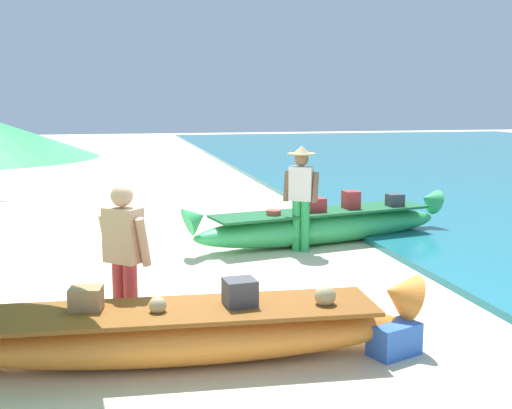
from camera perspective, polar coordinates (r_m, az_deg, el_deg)
The scene contains 6 objects.
ground_plane at distance 7.10m, azimuth -5.35°, elevation -10.19°, with size 80.00×80.00×0.00m, color beige.
boat_orange_foreground at distance 5.93m, azimuth -6.57°, elevation -11.30°, with size 4.59×1.05×0.80m.
boat_green_midground at distance 10.64m, azimuth 6.04°, elevation -1.83°, with size 4.86×1.66×0.86m.
person_vendor_hatted at distance 9.94m, azimuth 4.09°, elevation 1.25°, with size 0.57×0.46×1.68m.
person_tourist_customer at distance 6.40m, azimuth -11.81°, elevation -4.30°, with size 0.54×0.50×1.56m.
cooler_box at distance 6.21m, azimuth 12.35°, elevation -11.77°, with size 0.47×0.29×0.31m, color blue.
Camera 1 is at (-0.83, -6.64, 2.37)m, focal length 44.41 mm.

